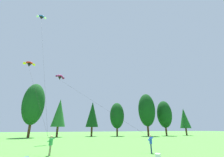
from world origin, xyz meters
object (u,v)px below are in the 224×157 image
at_px(parafoil_kite_mid_magenta, 60,77).
at_px(kite_flyer_near, 51,143).
at_px(parafoil_kite_far_red_yellow, 29,64).
at_px(kite_flyer_mid, 151,142).
at_px(parafoil_kite_high_blue_white, 41,17).
at_px(picnic_cooler, 158,156).

bearing_deg(parafoil_kite_mid_magenta, kite_flyer_near, -86.82).
bearing_deg(parafoil_kite_far_red_yellow, kite_flyer_mid, -44.09).
height_order(kite_flyer_mid, parafoil_kite_high_blue_white, parafoil_kite_high_blue_white).
xyz_separation_m(parafoil_kite_far_red_yellow, picnic_cooler, (15.36, -18.18, -14.06)).
relative_size(parafoil_kite_high_blue_white, parafoil_kite_far_red_yellow, 1.64).
bearing_deg(kite_flyer_mid, picnic_cooler, -109.50).
relative_size(kite_flyer_mid, parafoil_kite_high_blue_white, 0.07).
bearing_deg(parafoil_kite_high_blue_white, parafoil_kite_far_red_yellow, 155.83).
relative_size(kite_flyer_near, parafoil_kite_far_red_yellow, 0.11).
xyz_separation_m(kite_flyer_near, parafoil_kite_high_blue_white, (-6.11, 14.06, 24.36)).
xyz_separation_m(kite_flyer_near, parafoil_kite_mid_magenta, (-0.68, 12.19, 10.40)).
relative_size(kite_flyer_near, parafoil_kite_mid_magenta, 0.12).
distance_m(kite_flyer_near, picnic_cooler, 9.44).
bearing_deg(kite_flyer_mid, parafoil_kite_high_blue_white, 135.26).
distance_m(kite_flyer_mid, parafoil_kite_high_blue_white, 32.77).
relative_size(kite_flyer_mid, parafoil_kite_mid_magenta, 0.12).
bearing_deg(parafoil_kite_mid_magenta, picnic_cooler, -59.93).
bearing_deg(parafoil_kite_far_red_yellow, picnic_cooler, -49.80).
bearing_deg(picnic_cooler, kite_flyer_mid, 24.28).
height_order(parafoil_kite_mid_magenta, parafoil_kite_far_red_yellow, parafoil_kite_far_red_yellow).
height_order(kite_flyer_near, parafoil_kite_mid_magenta, parafoil_kite_mid_magenta).
relative_size(kite_flyer_near, parafoil_kite_high_blue_white, 0.07).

